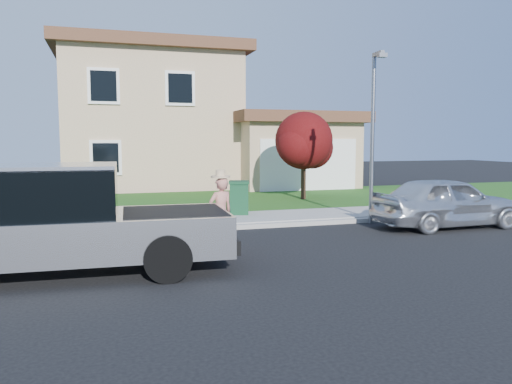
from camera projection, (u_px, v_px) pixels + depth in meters
ground at (225, 256)px, 10.12m from camera, size 80.00×80.00×0.00m
curb at (236, 227)px, 13.16m from camera, size 40.00×0.20×0.12m
sidewalk at (226, 220)px, 14.21m from camera, size 40.00×2.00×0.15m
lawn at (198, 202)px, 18.49m from camera, size 40.00×7.00×0.10m
house at (175, 124)px, 25.75m from camera, size 14.00×11.30×6.85m
pickup_truck at (62, 224)px, 8.63m from camera, size 5.95×2.39×1.93m
woman at (221, 211)px, 10.82m from camera, size 0.65×0.51×1.70m
sedan at (447, 202)px, 13.38m from camera, size 4.07×1.66×1.38m
ornamental_tree at (305, 143)px, 18.90m from camera, size 2.42×2.18×3.32m
trash_bin at (239, 197)px, 14.87m from camera, size 0.76×0.83×0.98m
street_lamp at (373, 128)px, 13.84m from camera, size 0.25×0.61×4.72m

